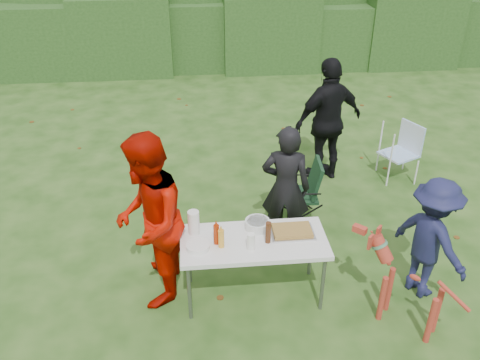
{
  "coord_description": "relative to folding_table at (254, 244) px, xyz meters",
  "views": [
    {
      "loc": [
        -0.18,
        -4.14,
        3.88
      ],
      "look_at": [
        0.3,
        0.76,
        1.0
      ],
      "focal_mm": 38.0,
      "sensor_mm": 36.0,
      "label": 1
    }
  ],
  "objects": [
    {
      "name": "ground",
      "position": [
        -0.37,
        0.01,
        -0.69
      ],
      "size": [
        80.0,
        80.0,
        0.0
      ],
      "primitive_type": "plane",
      "color": "#1E4211"
    },
    {
      "name": "hedge_row",
      "position": [
        -0.37,
        8.01,
        0.16
      ],
      "size": [
        22.0,
        1.4,
        1.7
      ],
      "primitive_type": "cube",
      "color": "#23471C",
      "rests_on": "ground"
    },
    {
      "name": "folding_table",
      "position": [
        0.0,
        0.0,
        0.0
      ],
      "size": [
        1.5,
        0.7,
        0.74
      ],
      "color": "silver",
      "rests_on": "ground"
    },
    {
      "name": "person_cook",
      "position": [
        0.48,
        0.9,
        0.1
      ],
      "size": [
        0.65,
        0.51,
        1.58
      ],
      "primitive_type": "imported",
      "rotation": [
        0.0,
        0.0,
        2.88
      ],
      "color": "black",
      "rests_on": "ground"
    },
    {
      "name": "person_red_jacket",
      "position": [
        -1.05,
        0.13,
        0.26
      ],
      "size": [
        0.77,
        0.96,
        1.89
      ],
      "primitive_type": "imported",
      "rotation": [
        0.0,
        0.0,
        -1.63
      ],
      "color": "#AC0C00",
      "rests_on": "ground"
    },
    {
      "name": "person_black_puffy",
      "position": [
        1.37,
        2.46,
        0.24
      ],
      "size": [
        1.18,
        0.8,
        1.86
      ],
      "primitive_type": "imported",
      "rotation": [
        0.0,
        0.0,
        3.5
      ],
      "color": "black",
      "rests_on": "ground"
    },
    {
      "name": "child",
      "position": [
        1.84,
        -0.1,
        0.01
      ],
      "size": [
        0.87,
        1.03,
        1.39
      ],
      "primitive_type": "imported",
      "rotation": [
        0.0,
        0.0,
        2.04
      ],
      "color": "#191B41",
      "rests_on": "ground"
    },
    {
      "name": "dog",
      "position": [
        1.49,
        -0.58,
        -0.22
      ],
      "size": [
        0.99,
        0.97,
        0.94
      ],
      "primitive_type": null,
      "rotation": [
        0.0,
        0.0,
        2.39
      ],
      "color": "#A43424",
      "rests_on": "ground"
    },
    {
      "name": "camping_chair",
      "position": [
        0.76,
        1.38,
        -0.25
      ],
      "size": [
        0.58,
        0.58,
        0.87
      ],
      "primitive_type": null,
      "rotation": [
        0.0,
        0.0,
        3.07
      ],
      "color": "#14311B",
      "rests_on": "ground"
    },
    {
      "name": "lawn_chair",
      "position": [
        2.47,
        2.35,
        -0.26
      ],
      "size": [
        0.67,
        0.67,
        0.86
      ],
      "primitive_type": null,
      "rotation": [
        0.0,
        0.0,
        3.58
      ],
      "color": "#4E93E4",
      "rests_on": "ground"
    },
    {
      "name": "food_tray",
      "position": [
        0.41,
        0.07,
        0.06
      ],
      "size": [
        0.45,
        0.3,
        0.02
      ],
      "primitive_type": "cube",
      "color": "#B7B7BA",
      "rests_on": "folding_table"
    },
    {
      "name": "focaccia_bread",
      "position": [
        0.41,
        0.07,
        0.09
      ],
      "size": [
        0.4,
        0.26,
        0.04
      ],
      "primitive_type": "cube",
      "color": "olive",
      "rests_on": "food_tray"
    },
    {
      "name": "mustard_bottle",
      "position": [
        -0.34,
        -0.08,
        0.15
      ],
      "size": [
        0.06,
        0.06,
        0.2
      ],
      "primitive_type": "cylinder",
      "color": "gold",
      "rests_on": "folding_table"
    },
    {
      "name": "ketchup_bottle",
      "position": [
        -0.38,
        -0.02,
        0.16
      ],
      "size": [
        0.06,
        0.06,
        0.22
      ],
      "primitive_type": "cylinder",
      "color": "#962606",
      "rests_on": "folding_table"
    },
    {
      "name": "beer_bottle",
      "position": [
        0.14,
        -0.05,
        0.17
      ],
      "size": [
        0.06,
        0.06,
        0.24
      ],
      "primitive_type": "cylinder",
      "color": "#47230F",
      "rests_on": "folding_table"
    },
    {
      "name": "paper_towel_roll",
      "position": [
        -0.6,
        0.18,
        0.18
      ],
      "size": [
        0.12,
        0.12,
        0.26
      ],
      "primitive_type": "cylinder",
      "color": "white",
      "rests_on": "folding_table"
    },
    {
      "name": "cup_stack",
      "position": [
        -0.05,
        -0.14,
        0.14
      ],
      "size": [
        0.08,
        0.08,
        0.18
      ],
      "primitive_type": "cylinder",
      "color": "white",
      "rests_on": "folding_table"
    },
    {
      "name": "pasta_bowl",
      "position": [
        0.06,
        0.2,
        0.1
      ],
      "size": [
        0.26,
        0.26,
        0.1
      ],
      "primitive_type": "cylinder",
      "color": "silver",
      "rests_on": "folding_table"
    },
    {
      "name": "plate_stack",
      "position": [
        -0.57,
        -0.08,
        0.08
      ],
      "size": [
        0.24,
        0.24,
        0.05
      ],
      "primitive_type": "cylinder",
      "color": "white",
      "rests_on": "folding_table"
    }
  ]
}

